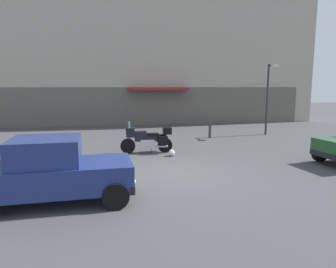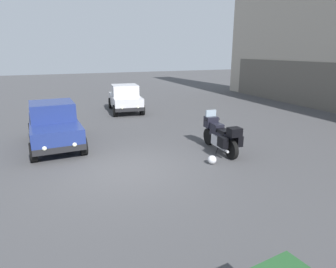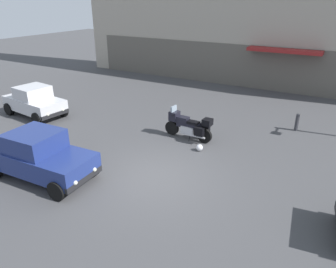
% 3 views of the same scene
% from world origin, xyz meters
% --- Properties ---
extents(ground_plane, '(80.00, 80.00, 0.00)m').
position_xyz_m(ground_plane, '(0.00, 0.00, 0.00)').
color(ground_plane, '#424244').
extents(building_facade_rear, '(28.42, 3.40, 13.97)m').
position_xyz_m(building_facade_rear, '(0.00, 14.38, 6.93)').
color(building_facade_rear, '#A89E8E').
rests_on(building_facade_rear, ground).
extents(motorcycle, '(2.26, 0.78, 1.36)m').
position_xyz_m(motorcycle, '(-0.37, 3.49, 0.62)').
color(motorcycle, black).
rests_on(motorcycle, ground).
extents(helmet, '(0.28, 0.28, 0.28)m').
position_xyz_m(helmet, '(0.54, 2.64, 0.14)').
color(helmet, silver).
rests_on(helmet, ground).
extents(car_hatchback_near, '(3.94, 1.96, 1.64)m').
position_xyz_m(car_hatchback_near, '(-3.32, -1.87, 0.81)').
color(car_hatchback_near, navy).
rests_on(car_hatchback_near, ground).
extents(streetlamp_curbside, '(0.28, 0.94, 4.16)m').
position_xyz_m(streetlamp_curbside, '(7.20, 7.16, 2.58)').
color(streetlamp_curbside, '#2D2D33').
rests_on(streetlamp_curbside, ground).
extents(bollard_curbside, '(0.16, 0.16, 0.83)m').
position_xyz_m(bollard_curbside, '(3.54, 6.80, 0.44)').
color(bollard_curbside, '#333338').
rests_on(bollard_curbside, ground).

